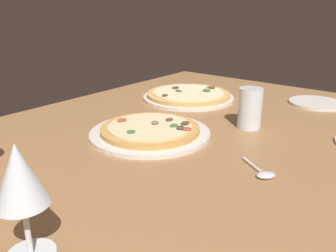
{
  "coord_description": "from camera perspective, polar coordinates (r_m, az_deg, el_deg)",
  "views": [
    {
      "loc": [
        68.31,
        48.36,
        37.0
      ],
      "look_at": [
        1.72,
        -4.65,
        7.0
      ],
      "focal_mm": 37.85,
      "sensor_mm": 36.0,
      "label": 1
    }
  ],
  "objects": [
    {
      "name": "wine_glass_near",
      "position": [
        0.49,
        -22.8,
        -7.96
      ],
      "size": [
        7.07,
        7.07,
        16.72
      ],
      "color": "silver",
      "rests_on": "dining_table"
    },
    {
      "name": "spoon",
      "position": [
        0.74,
        14.96,
        -7.26
      ],
      "size": [
        7.62,
        9.87,
        1.0
      ],
      "color": "silver",
      "rests_on": "dining_table"
    },
    {
      "name": "pizza_main",
      "position": [
        0.92,
        -2.9,
        -0.76
      ],
      "size": [
        31.45,
        31.45,
        3.4
      ],
      "color": "silver",
      "rests_on": "dining_table"
    },
    {
      "name": "dining_table",
      "position": [
        0.91,
        2.98,
        -3.3
      ],
      "size": [
        150.0,
        110.0,
        4.0
      ],
      "primitive_type": "cube",
      "color": "#996B42",
      "rests_on": "ground"
    },
    {
      "name": "pizza_side",
      "position": [
        1.27,
        3.3,
        4.93
      ],
      "size": [
        32.36,
        32.36,
        3.39
      ],
      "color": "silver",
      "rests_on": "dining_table"
    },
    {
      "name": "water_glass",
      "position": [
        0.99,
        13.02,
        2.43
      ],
      "size": [
        6.54,
        6.54,
        11.13
      ],
      "color": "silver",
      "rests_on": "dining_table"
    },
    {
      "name": "side_plate",
      "position": [
        1.31,
        22.73,
        3.46
      ],
      "size": [
        17.8,
        17.8,
        0.9
      ],
      "primitive_type": "cylinder",
      "color": "silver",
      "rests_on": "dining_table"
    }
  ]
}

